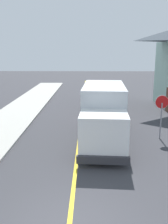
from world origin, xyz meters
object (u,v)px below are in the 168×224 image
(box_truck, at_px, (104,111))
(parked_car_mid, at_px, (102,94))
(stop_sign, at_px, (162,109))
(parked_car_near, at_px, (103,106))

(box_truck, bearing_deg, parked_car_mid, 87.52)
(stop_sign, bearing_deg, parked_car_mid, 104.59)
(parked_car_near, height_order, parked_car_mid, same)
(box_truck, distance_m, parked_car_near, 5.99)
(parked_car_near, distance_m, stop_sign, 6.52)
(stop_sign, bearing_deg, box_truck, -175.11)
(box_truck, xyz_separation_m, parked_car_near, (0.30, 5.90, -0.97))
(parked_car_near, xyz_separation_m, stop_sign, (3.15, -5.60, 1.06))
(parked_car_near, relative_size, parked_car_mid, 0.99)
(parked_car_near, xyz_separation_m, parked_car_mid, (0.21, 5.69, 0.00))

